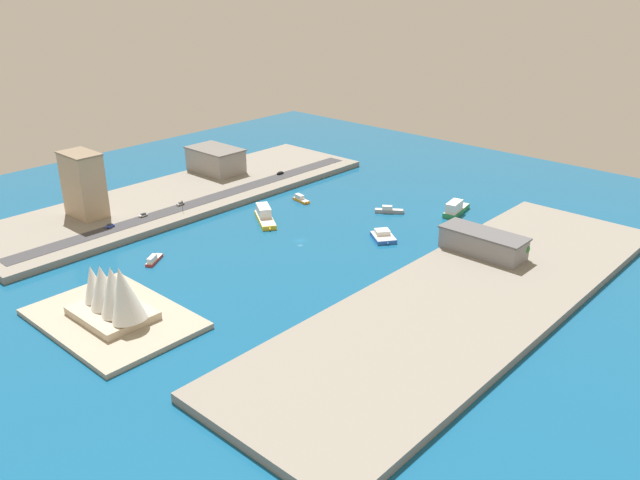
% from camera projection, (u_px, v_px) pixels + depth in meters
% --- Properties ---
extents(ground_plane, '(440.00, 440.00, 0.00)m').
position_uv_depth(ground_plane, '(300.00, 241.00, 321.89)').
color(ground_plane, '#145684').
extents(quay_west, '(70.00, 240.00, 3.36)m').
position_uv_depth(quay_west, '(469.00, 299.00, 262.55)').
color(quay_west, gray).
rests_on(quay_west, ground_plane).
extents(quay_east, '(70.00, 240.00, 3.36)m').
position_uv_depth(quay_east, '(183.00, 195.00, 379.91)').
color(quay_east, gray).
rests_on(quay_east, ground_plane).
extents(peninsula_point, '(65.37, 45.27, 2.00)m').
position_uv_depth(peninsula_point, '(113.00, 319.00, 249.01)').
color(peninsula_point, '#A89E89').
rests_on(peninsula_point, ground_plane).
extents(road_strip, '(10.62, 228.00, 0.15)m').
position_uv_depth(road_strip, '(204.00, 200.00, 367.00)').
color(road_strip, '#38383D').
rests_on(road_strip, quay_east).
extents(water_taxi_orange, '(13.10, 5.84, 3.73)m').
position_uv_depth(water_taxi_orange, '(301.00, 199.00, 375.03)').
color(water_taxi_orange, orange).
rests_on(water_taxi_orange, ground_plane).
extents(catamaran_blue, '(17.43, 16.48, 4.25)m').
position_uv_depth(catamaran_blue, '(383.00, 236.00, 323.36)').
color(catamaran_blue, blue).
rests_on(catamaran_blue, ground_plane).
extents(yacht_sleek_gray, '(15.11, 11.85, 3.99)m').
position_uv_depth(yacht_sleek_gray, '(389.00, 210.00, 357.64)').
color(yacht_sleek_gray, '#999EA3').
rests_on(yacht_sleek_gray, ground_plane).
extents(ferry_yellow_fast, '(25.55, 20.30, 7.38)m').
position_uv_depth(ferry_yellow_fast, '(265.00, 215.00, 346.16)').
color(ferry_yellow_fast, yellow).
rests_on(ferry_yellow_fast, ground_plane).
extents(ferry_green_doubledeck, '(10.73, 25.26, 7.70)m').
position_uv_depth(ferry_green_doubledeck, '(455.00, 209.00, 355.46)').
color(ferry_green_doubledeck, '#2D8C4C').
rests_on(ferry_green_doubledeck, ground_plane).
extents(tugboat_red, '(9.77, 12.97, 3.51)m').
position_uv_depth(tugboat_red, '(154.00, 259.00, 298.25)').
color(tugboat_red, red).
rests_on(tugboat_red, ground_plane).
extents(warehouse_low_gray, '(39.84, 15.30, 10.50)m').
position_uv_depth(warehouse_low_gray, '(483.00, 242.00, 297.90)').
color(warehouse_low_gray, gray).
rests_on(warehouse_low_gray, quay_west).
extents(apartment_midrise_tan, '(22.71, 14.76, 34.10)m').
position_uv_depth(apartment_midrise_tan, '(84.00, 184.00, 338.73)').
color(apartment_midrise_tan, tan).
rests_on(apartment_midrise_tan, quay_east).
extents(carpark_squat_concrete, '(35.60, 22.82, 15.21)m').
position_uv_depth(carpark_squat_concrete, '(216.00, 160.00, 415.91)').
color(carpark_squat_concrete, gray).
rests_on(carpark_squat_concrete, quay_east).
extents(van_white, '(1.91, 4.74, 1.62)m').
position_uv_depth(van_white, '(143.00, 215.00, 342.79)').
color(van_white, black).
rests_on(van_white, road_strip).
extents(sedan_silver, '(2.03, 4.39, 1.56)m').
position_uv_depth(sedan_silver, '(181.00, 204.00, 358.91)').
color(sedan_silver, black).
rests_on(sedan_silver, road_strip).
extents(suv_black, '(1.92, 4.59, 1.62)m').
position_uv_depth(suv_black, '(280.00, 173.00, 412.04)').
color(suv_black, black).
rests_on(suv_black, road_strip).
extents(hatchback_blue, '(2.07, 4.49, 1.70)m').
position_uv_depth(hatchback_blue, '(110.00, 226.00, 328.67)').
color(hatchback_blue, black).
rests_on(hatchback_blue, road_strip).
extents(traffic_light_waterfront, '(0.36, 0.36, 6.50)m').
position_uv_depth(traffic_light_waterfront, '(182.00, 204.00, 347.88)').
color(traffic_light_waterfront, black).
rests_on(traffic_light_waterfront, quay_east).
extents(opera_landmark, '(36.65, 23.13, 24.62)m').
position_uv_depth(opera_landmark, '(112.00, 294.00, 243.44)').
color(opera_landmark, '#BCAD93').
rests_on(opera_landmark, peninsula_point).
extents(park_tree_cluster, '(16.30, 14.35, 7.98)m').
position_uv_depth(park_tree_cluster, '(512.00, 249.00, 291.39)').
color(park_tree_cluster, brown).
rests_on(park_tree_cluster, quay_west).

